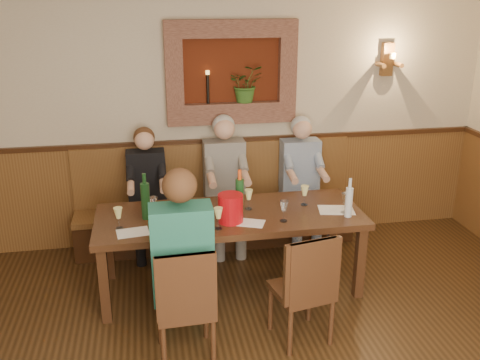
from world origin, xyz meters
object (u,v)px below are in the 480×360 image
Objects in this scene: person_bench_mid at (226,195)px; water_bottle at (349,201)px; chair_near_right at (302,308)px; chair_near_left at (186,325)px; spittoon_bucket at (231,208)px; dining_table at (230,221)px; wine_bottle_green_b at (145,200)px; person_bench_left at (148,204)px; person_chair_front at (182,273)px; bench at (217,216)px; wine_bottle_green_a at (240,195)px; person_bench_right at (301,192)px.

person_bench_mid is 1.46m from water_bottle.
person_bench_mid is (-0.34, 1.72, 0.33)m from chair_near_right.
chair_near_left is 1.79m from water_bottle.
spittoon_bucket is 1.05m from water_bottle.
wine_bottle_green_b reaches higher than dining_table.
person_bench_left is 0.89m from wine_bottle_green_b.
person_chair_front is at bearing 88.06° from chair_near_left.
bench is 2.00× the size of person_chair_front.
wine_bottle_green_a reaches higher than water_bottle.
wine_bottle_green_b is (-1.17, 0.91, 0.65)m from chair_near_right.
spittoon_bucket reaches higher than dining_table.
dining_table is 5.74× the size of wine_bottle_green_b.
dining_table is 9.61× the size of spittoon_bucket.
chair_near_left is at bearing -121.42° from wine_bottle_green_a.
chair_near_right is 1.15m from wine_bottle_green_a.
water_bottle is (1.75, -1.08, 0.34)m from person_bench_left.
wine_bottle_green_a is (-0.83, -0.83, 0.34)m from person_bench_right.
person_bench_right is 1.22m from wine_bottle_green_a.
dining_table is 2.53× the size of chair_near_right.
person_bench_right is 3.41× the size of wine_bottle_green_a.
wine_bottle_green_b is at bearing 130.83° from chair_near_right.
chair_near_left is 0.66× the size of person_bench_mid.
wine_bottle_green_b is at bearing -91.18° from person_bench_left.
water_bottle is (1.52, 0.71, 0.62)m from chair_near_left.
water_bottle is (0.60, 0.64, 0.62)m from chair_near_right.
wine_bottle_green_b is (-0.83, 0.02, 0.00)m from wine_bottle_green_a.
person_bench_right is (1.41, 1.79, 0.30)m from chair_near_left.
person_bench_mid reaches higher than dining_table.
water_bottle is at bearing 22.74° from chair_near_left.
bench is (0.00, 0.94, -0.35)m from dining_table.
wine_bottle_green_a is at bearing 57.13° from spittoon_bucket.
person_bench_left is at bearing 98.17° from person_chair_front.
person_bench_left is (-1.16, 1.72, 0.28)m from chair_near_right.
person_bench_right reaches higher than water_bottle.
person_chair_front is at bearing -126.83° from wine_bottle_green_a.
person_bench_left reaches higher than bench.
spittoon_bucket is 0.61× the size of wine_bottle_green_a.
chair_near_right is at bearing -76.75° from bench.
bench is at bearing 129.14° from person_bench_mid.
bench is 1.67m from water_bottle.
person_bench_left is (-0.23, 1.79, 0.28)m from chair_near_left.
person_chair_front is at bearing -131.20° from person_bench_right.
spittoon_bucket reaches higher than chair_near_right.
chair_near_right is (0.43, -0.88, -0.40)m from dining_table.
bench is 1.32m from wine_bottle_green_b.
spittoon_bucket is 0.75m from wine_bottle_green_b.
wine_bottle_green_a is (0.58, 0.95, 0.64)m from chair_near_left.
person_bench_left is 3.24× the size of wine_bottle_green_b.
chair_near_right is 2.64× the size of water_bottle.
person_bench_left is at bearing 179.78° from person_bench_mid.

